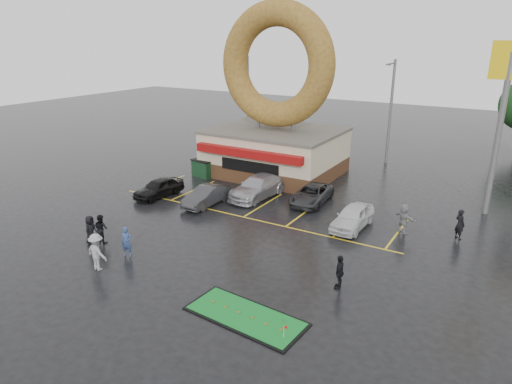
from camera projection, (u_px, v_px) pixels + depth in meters
The scene contains 19 objects.
ground at pixel (211, 236), 26.02m from camera, with size 120.00×120.00×0.00m, color black.
donut_shop at pixel (275, 120), 36.56m from camera, with size 10.20×8.70×13.50m.
shell_sign at pixel (505, 97), 27.02m from camera, with size 2.20×0.36×10.60m.
streetlight_left at pixel (247, 100), 45.50m from camera, with size 0.40×2.21×9.00m.
streetlight_mid at pixel (390, 110), 39.48m from camera, with size 0.40×2.21×9.00m.
car_black at pixel (159, 188), 32.24m from camera, with size 1.56×3.89×1.32m, color black.
car_dgrey at pixel (206, 196), 30.64m from camera, with size 1.35×3.88×1.28m, color #2E2E30.
car_silver at pixel (258, 187), 32.15m from camera, with size 2.11×5.20×1.51m, color #A2A2A7.
car_grey at pixel (312, 194), 31.05m from camera, with size 2.02×4.37×1.21m, color #2D2D2F.
car_white at pixel (353, 217), 26.98m from camera, with size 1.61×4.00×1.36m, color silver.
person_blue at pixel (127, 242), 23.44m from camera, with size 0.58×0.38×1.60m, color navy.
person_blackjkt at pixel (101, 228), 25.06m from camera, with size 0.78×0.61×1.61m, color black.
person_hoodie at pixel (97, 252), 22.03m from camera, with size 1.21×0.70×1.88m, color #969698.
person_bystander at pixel (90, 230), 24.89m from camera, with size 0.79×0.51×1.61m, color black.
person_cameraman at pixel (340, 272), 20.45m from camera, with size 0.94×0.39×1.61m, color black.
person_walker_near at pixel (404, 218), 26.24m from camera, with size 1.64×0.52×1.76m, color gray.
person_walker_far at pixel (460, 224), 25.46m from camera, with size 0.64×0.42×1.74m, color black.
dumpster at pixel (204, 168), 36.98m from camera, with size 1.80×1.20×1.30m, color #163B20.
putting_green at pixel (245, 316), 18.54m from camera, with size 5.15×2.52×0.63m.
Camera 1 is at (14.45, -19.08, 10.83)m, focal length 32.00 mm.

